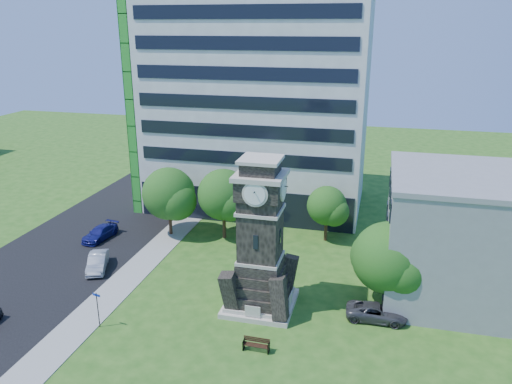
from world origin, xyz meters
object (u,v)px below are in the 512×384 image
(car_street_mid, at_px, (98,262))
(car_street_north, at_px, (100,233))
(park_bench, at_px, (256,344))
(clock_tower, at_px, (260,245))
(street_sign, at_px, (98,306))
(car_east_lot, at_px, (377,312))

(car_street_mid, height_order, car_street_north, car_street_mid)
(car_street_mid, xyz_separation_m, park_bench, (17.09, -8.15, -0.21))
(clock_tower, height_order, park_bench, clock_tower)
(park_bench, relative_size, street_sign, 0.66)
(car_street_north, distance_m, car_east_lot, 29.68)
(car_street_north, xyz_separation_m, park_bench, (20.52, -14.34, -0.15))
(car_street_mid, bearing_deg, park_bench, -47.98)
(clock_tower, xyz_separation_m, park_bench, (1.13, -5.74, -4.77))
(car_street_mid, distance_m, park_bench, 18.93)
(car_street_north, relative_size, car_east_lot, 0.99)
(car_street_north, xyz_separation_m, street_sign, (8.49, -14.44, 1.12))
(car_street_north, bearing_deg, park_bench, -27.17)
(car_street_mid, xyz_separation_m, car_street_north, (-3.43, 6.19, -0.06))
(car_street_mid, bearing_deg, clock_tower, -31.05)
(clock_tower, height_order, car_street_north, clock_tower)
(park_bench, bearing_deg, car_street_mid, 155.38)
(car_street_mid, height_order, park_bench, car_street_mid)
(clock_tower, relative_size, car_street_north, 2.67)
(car_street_north, height_order, street_sign, street_sign)
(car_street_north, xyz_separation_m, car_east_lot, (28.46, -8.41, -0.02))
(car_street_north, bearing_deg, clock_tower, -16.13)
(car_east_lot, height_order, street_sign, street_sign)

